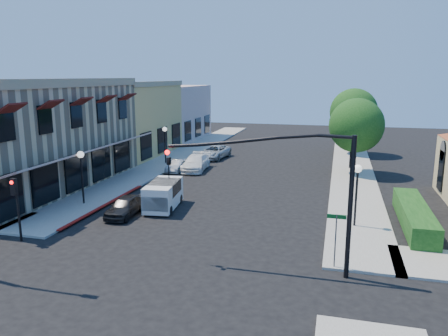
% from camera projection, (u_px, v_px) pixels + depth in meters
% --- Properties ---
extents(ground, '(120.00, 120.00, 0.00)m').
position_uv_depth(ground, '(155.00, 271.00, 18.86)').
color(ground, black).
rests_on(ground, ground).
extents(sidewalk_left, '(3.50, 50.00, 0.12)m').
position_uv_depth(sidewalk_left, '(181.00, 154.00, 46.57)').
color(sidewalk_left, gray).
rests_on(sidewalk_left, ground).
extents(sidewalk_right, '(3.50, 50.00, 0.12)m').
position_uv_depth(sidewalk_right, '(352.00, 163.00, 42.19)').
color(sidewalk_right, gray).
rests_on(sidewalk_right, ground).
extents(curb_red_strip, '(0.25, 10.00, 0.06)m').
position_uv_depth(curb_red_strip, '(106.00, 207.00, 28.15)').
color(curb_red_strip, maroon).
rests_on(curb_red_strip, ground).
extents(corner_brick_building, '(11.77, 18.20, 8.10)m').
position_uv_depth(corner_brick_building, '(20.00, 135.00, 32.30)').
color(corner_brick_building, tan).
rests_on(corner_brick_building, ground).
extents(yellow_stucco_building, '(10.00, 12.00, 7.60)m').
position_uv_depth(yellow_stucco_building, '(118.00, 119.00, 46.54)').
color(yellow_stucco_building, '#DCAE63').
rests_on(yellow_stucco_building, ground).
extents(pink_stucco_building, '(10.00, 12.00, 7.00)m').
position_uv_depth(pink_stucco_building, '(162.00, 113.00, 57.95)').
color(pink_stucco_building, beige).
rests_on(pink_stucco_building, ground).
extents(hedge, '(1.40, 8.00, 1.10)m').
position_uv_depth(hedge, '(413.00, 227.00, 24.44)').
color(hedge, '#144313').
rests_on(hedge, ground).
extents(street_tree_a, '(4.56, 4.56, 6.48)m').
position_uv_depth(street_tree_a, '(356.00, 125.00, 36.59)').
color(street_tree_a, '#382316').
rests_on(street_tree_a, ground).
extents(street_tree_b, '(4.94, 4.94, 7.02)m').
position_uv_depth(street_tree_b, '(354.00, 112.00, 45.98)').
color(street_tree_b, '#382316').
rests_on(street_tree_b, ground).
extents(signal_mast_arm, '(8.01, 0.39, 6.00)m').
position_uv_depth(signal_mast_arm, '(298.00, 180.00, 17.96)').
color(signal_mast_arm, black).
rests_on(signal_mast_arm, ground).
extents(secondary_signal, '(0.28, 0.42, 3.32)m').
position_uv_depth(secondary_signal, '(16.00, 198.00, 21.71)').
color(secondary_signal, black).
rests_on(secondary_signal, ground).
extents(street_name_sign, '(0.80, 0.06, 2.50)m').
position_uv_depth(street_name_sign, '(336.00, 232.00, 18.71)').
color(street_name_sign, '#595B5E').
rests_on(street_name_sign, ground).
extents(lamppost_left_near, '(0.44, 0.44, 3.57)m').
position_uv_depth(lamppost_left_near, '(81.00, 164.00, 27.99)').
color(lamppost_left_near, black).
rests_on(lamppost_left_near, ground).
extents(lamppost_left_far, '(0.44, 0.44, 3.57)m').
position_uv_depth(lamppost_left_far, '(165.00, 136.00, 41.23)').
color(lamppost_left_far, black).
rests_on(lamppost_left_far, ground).
extents(lamppost_right_near, '(0.44, 0.44, 3.57)m').
position_uv_depth(lamppost_right_near, '(357.00, 180.00, 23.73)').
color(lamppost_right_near, black).
rests_on(lamppost_right_near, ground).
extents(lamppost_right_far, '(0.44, 0.44, 3.57)m').
position_uv_depth(lamppost_right_far, '(351.00, 139.00, 38.86)').
color(lamppost_right_far, black).
rests_on(lamppost_right_far, ground).
extents(white_van, '(2.11, 4.01, 1.70)m').
position_uv_depth(white_van, '(163.00, 194.00, 27.56)').
color(white_van, silver).
rests_on(white_van, ground).
extents(parked_car_a, '(1.55, 3.58, 1.20)m').
position_uv_depth(parked_car_a, '(125.00, 206.00, 26.20)').
color(parked_car_a, black).
rests_on(parked_car_a, ground).
extents(parked_car_b, '(1.16, 3.21, 1.05)m').
position_uv_depth(parked_car_b, '(177.00, 166.00, 38.27)').
color(parked_car_b, '#B0B3B5').
rests_on(parked_car_b, ground).
extents(parked_car_c, '(2.25, 4.83, 1.37)m').
position_uv_depth(parked_car_c, '(196.00, 163.00, 38.83)').
color(parked_car_c, white).
rests_on(parked_car_c, ground).
extents(parked_car_d, '(2.77, 5.01, 1.33)m').
position_uv_depth(parked_car_d, '(214.00, 152.00, 44.51)').
color(parked_car_d, silver).
rests_on(parked_car_d, ground).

